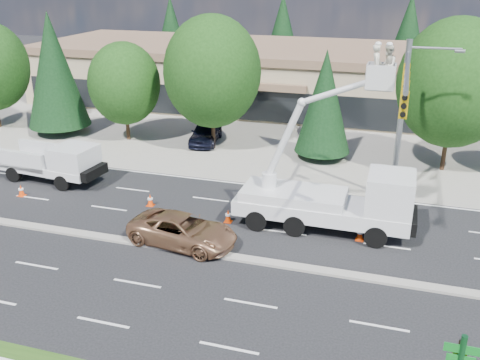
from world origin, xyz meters
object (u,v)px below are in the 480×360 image
(signal_mast, at_px, (403,105))
(bucket_truck, at_px, (338,194))
(utility_pickup, at_px, (55,166))
(minivan, at_px, (183,230))

(signal_mast, distance_m, bucket_truck, 5.60)
(utility_pickup, distance_m, bucket_truck, 17.67)
(signal_mast, relative_size, bucket_truck, 1.08)
(bucket_truck, distance_m, minivan, 7.84)
(signal_mast, relative_size, utility_pickup, 1.53)
(signal_mast, height_order, minivan, signal_mast)
(bucket_truck, relative_size, minivan, 1.78)
(bucket_truck, bearing_deg, utility_pickup, 174.81)
(signal_mast, xyz_separation_m, utility_pickup, (-20.20, -1.15, -5.04))
(bucket_truck, bearing_deg, minivan, -151.95)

